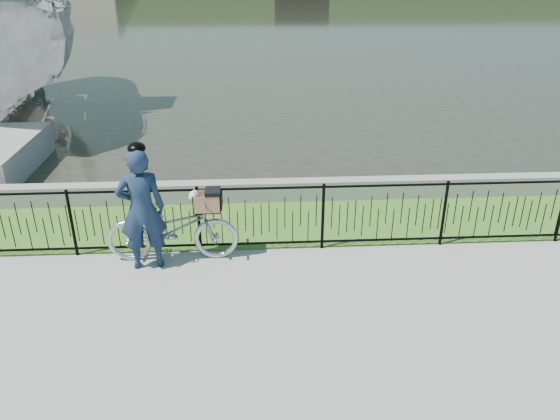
{
  "coord_description": "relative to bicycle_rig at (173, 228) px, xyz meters",
  "views": [
    {
      "loc": [
        -0.16,
        -6.29,
        4.46
      ],
      "look_at": [
        0.27,
        1.0,
        1.0
      ],
      "focal_mm": 35.0,
      "sensor_mm": 36.0,
      "label": 1
    }
  ],
  "objects": [
    {
      "name": "water",
      "position": [
        1.39,
        31.6,
        -0.55
      ],
      "size": [
        120.0,
        120.0,
        0.0
      ],
      "primitive_type": "plane",
      "color": "#27281E",
      "rests_on": "ground"
    },
    {
      "name": "cyclist",
      "position": [
        -0.4,
        -0.2,
        0.44
      ],
      "size": [
        0.78,
        0.59,
        2.01
      ],
      "color": "#16243E",
      "rests_on": "ground"
    },
    {
      "name": "grass_strip",
      "position": [
        1.39,
        1.2,
        -0.55
      ],
      "size": [
        60.0,
        2.0,
        0.01
      ],
      "primitive_type": "cube",
      "color": "#3B661F",
      "rests_on": "ground"
    },
    {
      "name": "quay_wall",
      "position": [
        1.39,
        2.2,
        -0.35
      ],
      "size": [
        60.0,
        0.3,
        0.4
      ],
      "primitive_type": "cube",
      "color": "gray",
      "rests_on": "ground"
    },
    {
      "name": "bicycle_rig",
      "position": [
        0.0,
        0.0,
        0.0
      ],
      "size": [
        2.06,
        0.72,
        1.2
      ],
      "color": "#AFB4BC",
      "rests_on": "ground"
    },
    {
      "name": "boat_near",
      "position": [
        -5.63,
        9.03,
        1.46
      ],
      "size": [
        5.37,
        10.34,
        5.6
      ],
      "color": "#A8A8A8",
      "rests_on": "water"
    },
    {
      "name": "fence",
      "position": [
        1.39,
        0.2,
        0.03
      ],
      "size": [
        14.0,
        0.06,
        1.15
      ],
      "primitive_type": null,
      "color": "black",
      "rests_on": "ground"
    },
    {
      "name": "ground",
      "position": [
        1.39,
        -1.4,
        -0.55
      ],
      "size": [
        120.0,
        120.0,
        0.0
      ],
      "primitive_type": "plane",
      "color": "gray",
      "rests_on": "ground"
    }
  ]
}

